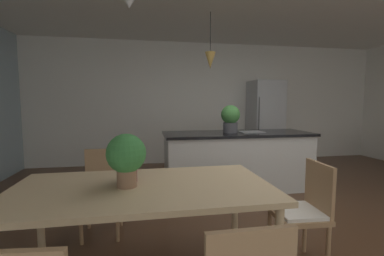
# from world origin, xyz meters

# --- Properties ---
(ground_plane) EXTENTS (10.00, 8.40, 0.04)m
(ground_plane) POSITION_xyz_m (0.00, 0.00, -0.02)
(ground_plane) COLOR #4C301E
(wall_back_kitchen) EXTENTS (10.00, 0.12, 2.70)m
(wall_back_kitchen) POSITION_xyz_m (0.00, 3.26, 1.35)
(wall_back_kitchen) COLOR white
(wall_back_kitchen) RESTS_ON ground_plane
(dining_table) EXTENTS (1.89, 1.00, 0.76)m
(dining_table) POSITION_xyz_m (-1.58, -0.79, 0.69)
(dining_table) COLOR #D1B284
(dining_table) RESTS_ON ground_plane
(chair_kitchen_end) EXTENTS (0.42, 0.42, 0.87)m
(chair_kitchen_end) POSITION_xyz_m (-0.26, -0.80, 0.47)
(chair_kitchen_end) COLOR #A87F56
(chair_kitchen_end) RESTS_ON ground_plane
(chair_far_left) EXTENTS (0.40, 0.40, 0.87)m
(chair_far_left) POSITION_xyz_m (-2.01, 0.08, 0.47)
(chair_far_left) COLOR #A87F56
(chair_far_left) RESTS_ON ground_plane
(kitchen_island) EXTENTS (2.30, 0.84, 0.91)m
(kitchen_island) POSITION_xyz_m (-0.12, 1.20, 0.46)
(kitchen_island) COLOR silver
(kitchen_island) RESTS_ON ground_plane
(refrigerator) EXTENTS (0.68, 0.67, 1.85)m
(refrigerator) POSITION_xyz_m (1.13, 2.86, 0.93)
(refrigerator) COLOR #B2B5B7
(refrigerator) RESTS_ON ground_plane
(pendant_over_island_main) EXTENTS (0.16, 0.16, 0.83)m
(pendant_over_island_main) POSITION_xyz_m (-0.57, 1.20, 2.00)
(pendant_over_island_main) COLOR black
(potted_plant_on_island) EXTENTS (0.29, 0.29, 0.43)m
(potted_plant_on_island) POSITION_xyz_m (-0.24, 1.20, 1.13)
(potted_plant_on_island) COLOR #4C4C51
(potted_plant_on_island) RESTS_ON kitchen_island
(potted_plant_on_table) EXTENTS (0.29, 0.29, 0.39)m
(potted_plant_on_table) POSITION_xyz_m (-1.70, -0.79, 0.98)
(potted_plant_on_table) COLOR #8C664C
(potted_plant_on_table) RESTS_ON dining_table
(vase_on_dining_table) EXTENTS (0.14, 0.14, 0.21)m
(vase_on_dining_table) POSITION_xyz_m (-1.69, -0.68, 0.86)
(vase_on_dining_table) COLOR #994C51
(vase_on_dining_table) RESTS_ON dining_table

